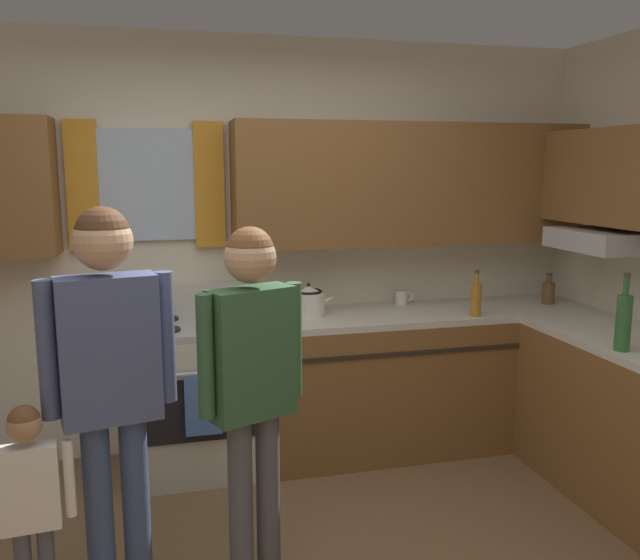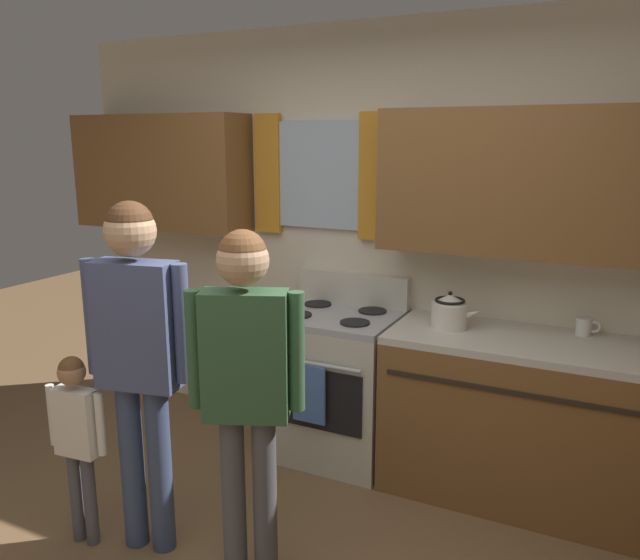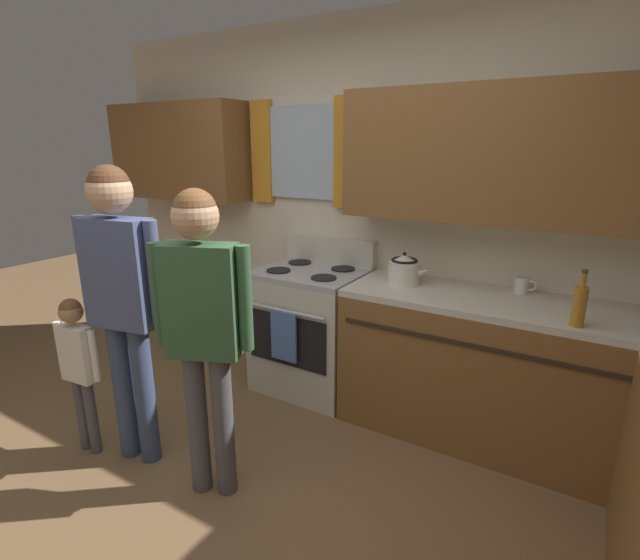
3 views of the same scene
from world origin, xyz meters
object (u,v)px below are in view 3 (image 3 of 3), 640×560
(adult_holding_child, at_px, (121,285))
(small_child, at_px, (78,359))
(mug_ceramic_white, at_px, (522,285))
(adult_in_plaid, at_px, (202,313))
(stove_oven, at_px, (312,327))
(stovetop_kettle, at_px, (404,269))
(bottle_oil_amber, at_px, (579,305))

(adult_holding_child, height_order, small_child, adult_holding_child)
(mug_ceramic_white, distance_m, adult_in_plaid, 1.86)
(adult_in_plaid, height_order, small_child, adult_in_plaid)
(stove_oven, height_order, stovetop_kettle, stovetop_kettle)
(adult_in_plaid, bearing_deg, stovetop_kettle, 66.67)
(stovetop_kettle, xyz_separation_m, adult_holding_child, (-1.09, -1.25, 0.05))
(small_child, bearing_deg, stove_oven, 62.12)
(adult_holding_child, distance_m, adult_in_plaid, 0.56)
(stove_oven, relative_size, small_child, 1.16)
(stovetop_kettle, height_order, adult_in_plaid, adult_in_plaid)
(bottle_oil_amber, distance_m, mug_ceramic_white, 0.54)
(stove_oven, bearing_deg, adult_in_plaid, -82.97)
(stove_oven, distance_m, small_child, 1.53)
(adult_holding_child, bearing_deg, small_child, -159.18)
(adult_in_plaid, distance_m, small_child, 0.96)
(bottle_oil_amber, xyz_separation_m, mug_ceramic_white, (-0.31, 0.43, -0.06))
(stove_oven, xyz_separation_m, adult_holding_child, (-0.41, -1.23, 0.58))
(mug_ceramic_white, xyz_separation_m, stovetop_kettle, (-0.68, -0.18, 0.05))
(mug_ceramic_white, height_order, small_child, mug_ceramic_white)
(adult_holding_child, bearing_deg, mug_ceramic_white, 38.95)
(adult_holding_child, distance_m, small_child, 0.56)
(mug_ceramic_white, xyz_separation_m, adult_holding_child, (-1.77, -1.43, 0.10))
(stovetop_kettle, xyz_separation_m, small_child, (-1.40, -1.37, -0.40))
(stove_oven, bearing_deg, small_child, -117.88)
(mug_ceramic_white, bearing_deg, stovetop_kettle, -165.08)
(stovetop_kettle, bearing_deg, small_child, -135.59)
(mug_ceramic_white, relative_size, adult_in_plaid, 0.08)
(mug_ceramic_white, relative_size, small_child, 0.13)
(stove_oven, relative_size, bottle_oil_amber, 3.85)
(bottle_oil_amber, height_order, adult_in_plaid, adult_in_plaid)
(bottle_oil_amber, bearing_deg, adult_in_plaid, -147.23)
(mug_ceramic_white, bearing_deg, adult_in_plaid, -130.57)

